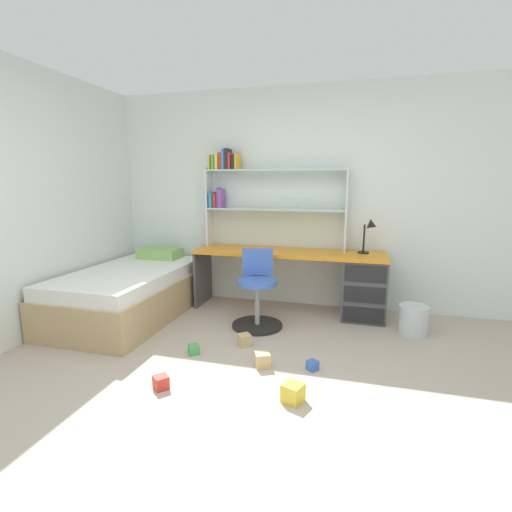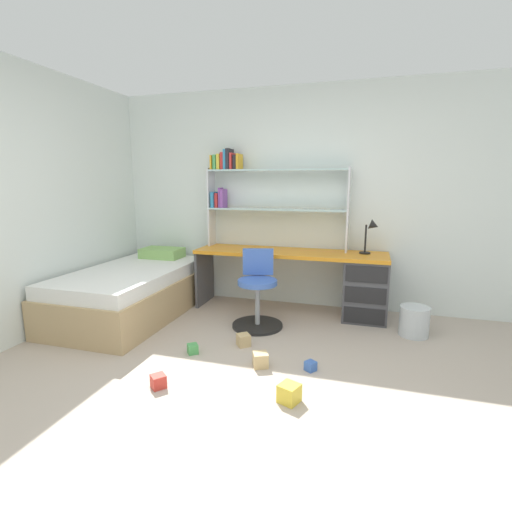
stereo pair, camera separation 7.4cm
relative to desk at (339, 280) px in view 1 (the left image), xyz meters
name	(u,v)px [view 1 (the left image)]	position (x,y,z in m)	size (l,w,h in m)	color
ground_plane	(239,414)	(-0.50, -2.06, -0.42)	(5.54, 5.71, 0.02)	#B2A393
room_shell	(160,203)	(-1.67, -0.88, 0.87)	(5.54, 5.71, 2.55)	silver
desk	(339,280)	(0.00, 0.00, 0.00)	(2.15, 0.55, 0.70)	orange
bookshelf_hutch	(255,188)	(-1.01, 0.16, 1.00)	(1.65, 0.22, 1.15)	silver
desk_lamp	(370,231)	(0.30, 0.05, 0.55)	(0.20, 0.17, 0.38)	black
swivel_chair	(257,297)	(-0.79, -0.56, -0.10)	(0.52, 0.52, 0.79)	black
bed_platform	(131,292)	(-2.23, -0.64, -0.14)	(1.05, 1.85, 0.65)	tan
waste_bin	(413,320)	(0.74, -0.37, -0.26)	(0.28, 0.28, 0.29)	silver
toy_block_yellow_0	(293,393)	(-0.19, -1.84, -0.34)	(0.13, 0.13, 0.13)	gold
toy_block_blue_1	(312,365)	(-0.12, -1.36, -0.37)	(0.08, 0.08, 0.08)	#3860B7
toy_block_natural_2	(262,360)	(-0.52, -1.41, -0.35)	(0.12, 0.12, 0.12)	tan
toy_block_red_3	(161,382)	(-1.14, -1.93, -0.36)	(0.10, 0.10, 0.10)	red
toy_block_green_4	(194,349)	(-1.15, -1.35, -0.37)	(0.08, 0.08, 0.08)	#479E51
toy_block_natural_5	(244,340)	(-0.77, -1.07, -0.35)	(0.11, 0.11, 0.11)	tan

